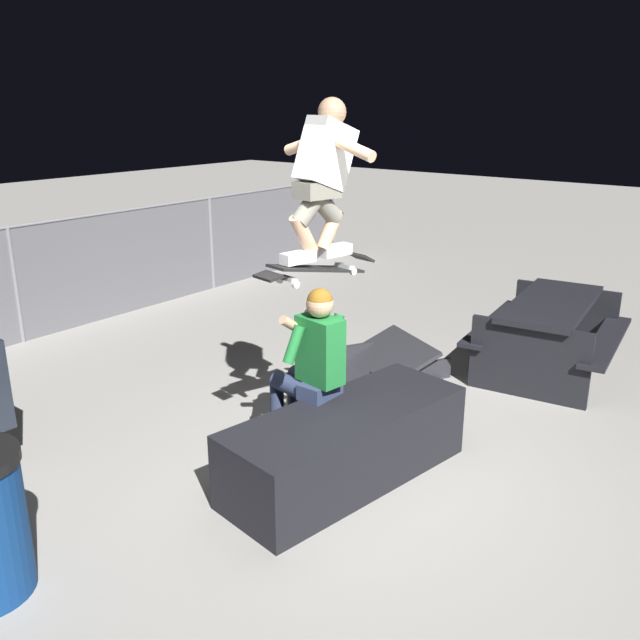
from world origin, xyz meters
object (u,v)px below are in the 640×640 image
(ledge_box_main, at_px, (346,444))
(kicker_ramp, at_px, (376,368))
(person_sitting_on_ledge, at_px, (310,363))
(picnic_table_back, at_px, (550,324))
(skateboard, at_px, (317,269))
(skater_airborne, at_px, (323,172))

(ledge_box_main, distance_m, kicker_ramp, 2.04)
(person_sitting_on_ledge, xyz_separation_m, picnic_table_back, (2.89, -0.80, -0.29))
(skateboard, relative_size, skater_airborne, 0.93)
(person_sitting_on_ledge, xyz_separation_m, skater_airborne, (0.16, 0.00, 1.39))
(skateboard, relative_size, picnic_table_back, 0.56)
(person_sitting_on_ledge, height_order, skateboard, skateboard)
(ledge_box_main, xyz_separation_m, skateboard, (0.19, 0.42, 1.21))
(ledge_box_main, relative_size, person_sitting_on_ledge, 1.37)
(kicker_ramp, bearing_deg, skateboard, -162.40)
(skater_airborne, bearing_deg, ledge_box_main, -121.11)
(ledge_box_main, xyz_separation_m, skater_airborne, (0.24, 0.41, 1.90))
(skateboard, distance_m, skater_airborne, 0.69)
(skater_airborne, distance_m, picnic_table_back, 3.30)
(ledge_box_main, height_order, skateboard, skateboard)
(kicker_ramp, bearing_deg, skater_airborne, -161.48)
(skateboard, height_order, picnic_table_back, skateboard)
(person_sitting_on_ledge, bearing_deg, ledge_box_main, -101.80)
(skater_airborne, bearing_deg, kicker_ramp, 18.52)
(person_sitting_on_ledge, distance_m, skater_airborne, 1.40)
(picnic_table_back, bearing_deg, skateboard, 163.81)
(ledge_box_main, xyz_separation_m, kicker_ramp, (1.80, 0.93, -0.21))
(skater_airborne, bearing_deg, skateboard, 169.93)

